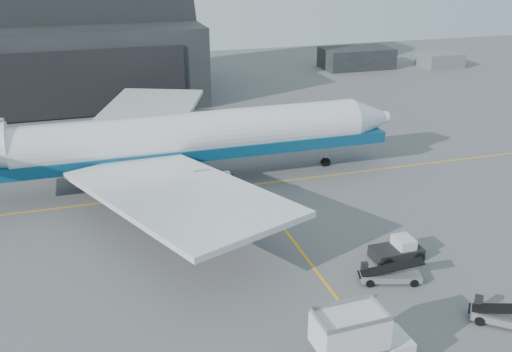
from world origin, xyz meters
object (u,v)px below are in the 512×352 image
object	(u,v)px
catering_truck	(357,344)
belt_loader_a	(389,275)
pushback_tug	(398,251)
belt_loader_b	(508,317)
airliner	(176,139)

from	to	relation	value
catering_truck	belt_loader_a	size ratio (longest dim) A/B	1.28
pushback_tug	belt_loader_b	world-z (taller)	belt_loader_b
belt_loader_b	catering_truck	bearing A→B (deg)	-134.11
pushback_tug	catering_truck	bearing A→B (deg)	-130.45
airliner	catering_truck	size ratio (longest dim) A/B	7.96
airliner	catering_truck	bearing A→B (deg)	-81.19
catering_truck	belt_loader_a	xyz separation A→B (m)	(6.94, 8.28, -1.59)
belt_loader_a	belt_loader_b	distance (m)	8.53
pushback_tug	airliner	bearing A→B (deg)	123.83
pushback_tug	belt_loader_a	size ratio (longest dim) A/B	0.82
airliner	pushback_tug	world-z (taller)	airliner
catering_truck	belt_loader_b	xyz separation A→B (m)	(11.84, 1.30, -1.55)
catering_truck	pushback_tug	bearing A→B (deg)	48.08
catering_truck	belt_loader_a	distance (m)	10.92
pushback_tug	belt_loader_b	xyz separation A→B (m)	(2.59, -9.78, -0.09)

